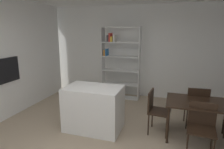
{
  "coord_description": "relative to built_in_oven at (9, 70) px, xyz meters",
  "views": [
    {
      "loc": [
        1.14,
        -2.86,
        2.07
      ],
      "look_at": [
        -0.13,
        1.12,
        1.1
      ],
      "focal_mm": 31.34,
      "sensor_mm": 36.0,
      "label": 1
    }
  ],
  "objects": [
    {
      "name": "dining_chair_far",
      "position": [
        4.16,
        0.7,
        -0.61
      ],
      "size": [
        0.46,
        0.45,
        0.91
      ],
      "rotation": [
        0.0,
        0.0,
        3.23
      ],
      "color": "black",
      "rests_on": "ground_plane"
    },
    {
      "name": "open_bookshelf",
      "position": [
        2.07,
        2.07,
        -0.04
      ],
      "size": [
        1.14,
        0.31,
        2.13
      ],
      "color": "white",
      "rests_on": "ground_plane"
    },
    {
      "name": "dining_table",
      "position": [
        4.15,
        0.27,
        -0.48
      ],
      "size": [
        1.19,
        0.81,
        0.74
      ],
      "color": "black",
      "rests_on": "ground_plane"
    },
    {
      "name": "dining_chair_near",
      "position": [
        4.16,
        -0.16,
        -0.63
      ],
      "size": [
        0.48,
        0.46,
        0.86
      ],
      "rotation": [
        0.0,
        0.0,
        -0.08
      ],
      "color": "black",
      "rests_on": "ground_plane"
    },
    {
      "name": "dining_chair_island_side",
      "position": [
        3.35,
        0.28,
        -0.62
      ],
      "size": [
        0.45,
        0.47,
        0.87
      ],
      "rotation": [
        0.0,
        0.0,
        1.48
      ],
      "color": "black",
      "rests_on": "ground_plane"
    },
    {
      "name": "back_partition",
      "position": [
        2.5,
        2.45,
        0.24
      ],
      "size": [
        6.41,
        0.06,
        2.77
      ],
      "primitive_type": "cube",
      "color": "white",
      "rests_on": "ground_plane"
    },
    {
      "name": "built_in_oven",
      "position": [
        0.0,
        0.0,
        0.0
      ],
      "size": [
        0.06,
        0.58,
        0.57
      ],
      "color": "black",
      "rests_on": "ground_plane"
    },
    {
      "name": "kitchen_island",
      "position": [
        2.12,
        0.01,
        -0.69
      ],
      "size": [
        1.15,
        0.73,
        0.92
      ],
      "primitive_type": "cube",
      "color": "white",
      "rests_on": "ground_plane"
    },
    {
      "name": "ground_plane",
      "position": [
        2.5,
        -0.63,
        -1.15
      ],
      "size": [
        8.81,
        8.81,
        0.0
      ],
      "primitive_type": "plane",
      "color": "tan"
    }
  ]
}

